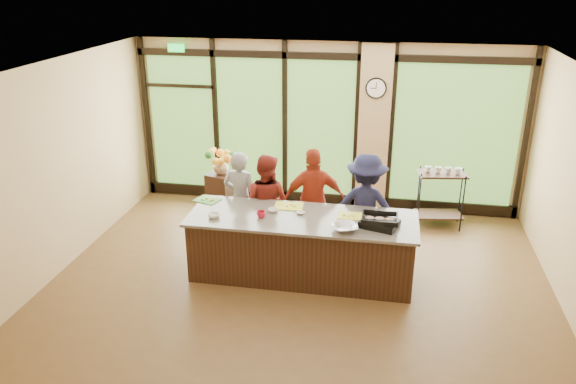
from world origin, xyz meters
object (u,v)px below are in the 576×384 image
at_px(cook_right, 366,207).
at_px(bar_cart, 441,191).
at_px(cook_left, 241,199).
at_px(roasting_pan, 380,223).
at_px(island_base, 302,248).
at_px(flower_stand, 222,196).

distance_m(cook_right, bar_cart, 1.83).
relative_size(cook_left, roasting_pan, 3.29).
distance_m(roasting_pan, bar_cart, 2.44).
height_order(island_base, cook_right, cook_right).
bearing_deg(cook_left, island_base, 156.58).
xyz_separation_m(island_base, cook_right, (0.84, 0.74, 0.38)).
height_order(cook_left, cook_right, cook_right).
bearing_deg(island_base, roasting_pan, -5.95).
xyz_separation_m(island_base, cook_left, (-1.10, 0.77, 0.35)).
height_order(island_base, roasting_pan, roasting_pan).
bearing_deg(island_base, bar_cart, 45.73).
xyz_separation_m(cook_left, bar_cart, (3.15, 1.33, -0.15)).
bearing_deg(flower_stand, roasting_pan, -15.17).
distance_m(cook_left, flower_stand, 1.14).
xyz_separation_m(cook_left, roasting_pan, (2.17, -0.88, 0.17)).
bearing_deg(roasting_pan, cook_right, 122.83).
relative_size(cook_left, flower_stand, 1.84).
height_order(cook_right, roasting_pan, cook_right).
distance_m(island_base, cook_left, 1.38).
relative_size(island_base, bar_cart, 2.92).
bearing_deg(flower_stand, cook_right, -2.46).
bearing_deg(flower_stand, cook_left, -39.40).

